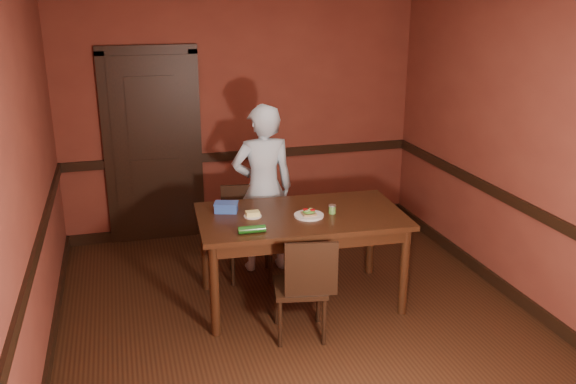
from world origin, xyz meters
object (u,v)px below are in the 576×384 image
sauce_jar (332,209)px  cheese_saucer (253,215)px  chair_near (300,285)px  dining_table (301,258)px  sandwich_plate (309,214)px  food_tub (226,207)px  person (263,189)px  chair_far (250,234)px

sauce_jar → cheese_saucer: sauce_jar is taller
chair_near → sauce_jar: 0.79m
cheese_saucer → dining_table: bearing=-6.3°
chair_near → sandwich_plate: sandwich_plate is taller
dining_table → chair_near: (-0.17, -0.55, 0.02)m
chair_near → cheese_saucer: (-0.25, 0.60, 0.42)m
chair_near → food_tub: 1.00m
person → chair_far: bearing=43.9°
chair_far → food_tub: size_ratio=3.77×
cheese_saucer → chair_far: bearing=81.1°
person → food_tub: 0.72m
chair_near → food_tub: food_tub is taller
sandwich_plate → sauce_jar: 0.22m
food_tub → person: bearing=67.4°
dining_table → chair_near: chair_near is taller
dining_table → cheese_saucer: 0.61m
food_tub → dining_table: bearing=-2.5°
person → cheese_saucer: person is taller
person → chair_near: bearing=89.6°
chair_far → sandwich_plate: 0.88m
chair_far → sauce_jar: sauce_jar is taller
person → cheese_saucer: (-0.27, -0.72, 0.02)m
cheese_saucer → food_tub: food_tub is taller
cheese_saucer → person: bearing=69.8°
dining_table → person: bearing=104.4°
chair_far → cheese_saucer: bearing=-90.5°
sandwich_plate → food_tub: food_tub is taller
chair_near → person: size_ratio=0.52×
food_tub → cheese_saucer: bearing=-24.9°
sauce_jar → cheese_saucer: (-0.69, 0.11, -0.02)m
person → food_tub: person is taller
dining_table → person: size_ratio=1.06×
dining_table → chair_near: 0.58m
dining_table → sauce_jar: 0.53m
cheese_saucer → food_tub: (-0.20, 0.18, 0.02)m
person → sandwich_plate: bearing=103.7°
cheese_saucer → sauce_jar: bearing=-9.0°
chair_far → person: person is taller
sauce_jar → dining_table: bearing=167.0°
chair_near → cheese_saucer: 0.77m
chair_far → food_tub: 0.64m
sauce_jar → cheese_saucer: size_ratio=0.50×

